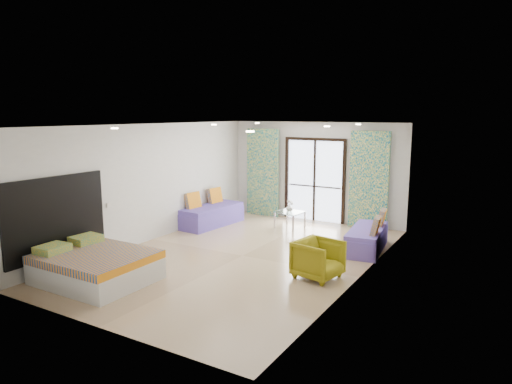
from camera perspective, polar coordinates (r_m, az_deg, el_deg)
The scene contains 24 objects.
floor at distance 9.60m, azimuth -1.69°, elevation -7.96°, with size 5.00×7.50×0.01m, color #A28361, non-canonical shape.
ceiling at distance 9.15m, azimuth -1.77°, elevation 8.36°, with size 5.00×7.50×0.01m, color silver, non-canonical shape.
wall_back at distance 12.58m, azimuth 7.41°, elevation 2.52°, with size 5.00×0.01×2.70m, color silver, non-canonical shape.
wall_front at distance 6.49m, azimuth -19.69°, elevation -4.88°, with size 5.00×0.01×2.70m, color silver, non-canonical shape.
wall_left at distance 10.80m, azimuth -13.03°, elevation 1.15°, with size 0.01×7.50×2.70m, color silver, non-canonical shape.
wall_right at distance 8.25m, azimuth 13.15°, elevation -1.50°, with size 0.01×7.50×2.70m, color silver, non-canonical shape.
balcony_door at distance 12.56m, azimuth 7.35°, elevation 2.09°, with size 1.76×0.08×2.28m.
balcony_rail at distance 12.62m, azimuth 7.33°, elevation 0.71°, with size 1.52×0.03×0.04m, color #595451.
curtain_left at distance 13.11m, azimuth 0.84°, elevation 2.46°, with size 1.00×0.10×2.50m, color silver.
curtain_right at distance 11.91m, azimuth 13.93°, elevation 1.42°, with size 1.00×0.10×2.50m, color silver.
downlight_a at distance 8.50m, azimuth -17.25°, elevation 7.62°, with size 0.12×0.12×0.02m, color #FFE0B2.
downlight_b at distance 6.71m, azimuth -0.74°, elevation 7.58°, with size 0.12×0.12×0.02m, color #FFE0B2.
downlight_c at distance 10.76m, azimuth -5.28°, elevation 8.39°, with size 0.12×0.12×0.02m, color #FFE0B2.
downlight_d at distance 9.41m, azimuth 8.86°, elevation 8.11°, with size 0.12×0.12×0.02m, color #FFE0B2.
downlight_e at distance 12.44m, azimuth 0.15°, elevation 8.62°, with size 0.12×0.12×0.02m, color #FFE0B2.
downlight_f at distance 11.29m, azimuth 12.65°, elevation 8.26°, with size 0.12×0.12×0.02m, color #FFE0B2.
headboard at distance 9.18m, azimuth -23.70°, elevation -2.85°, with size 0.06×2.10×1.50m, color black.
switch_plate at distance 9.95m, azimuth -17.93°, elevation -1.56°, with size 0.02×0.10×0.10m, color silver.
bed at distance 8.63m, azimuth -19.44°, elevation -8.73°, with size 1.88×1.54×0.65m.
daybed_left at distance 12.13m, azimuth -5.61°, elevation -2.81°, with size 0.88×1.93×0.93m.
daybed_right at distance 10.21m, azimuth 13.76°, elevation -5.62°, with size 0.87×1.79×0.85m.
coffee_table at distance 11.81m, azimuth 4.27°, elevation -2.68°, with size 0.72×0.72×0.74m.
vase at distance 11.85m, azimuth 4.23°, elevation -1.95°, with size 0.18×0.19×0.18m, color white.
armchair at distance 8.33m, azimuth 7.79°, elevation -8.09°, with size 0.74×0.69×0.76m, color olive.
Camera 1 is at (4.87, -7.74, 2.94)m, focal length 32.00 mm.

